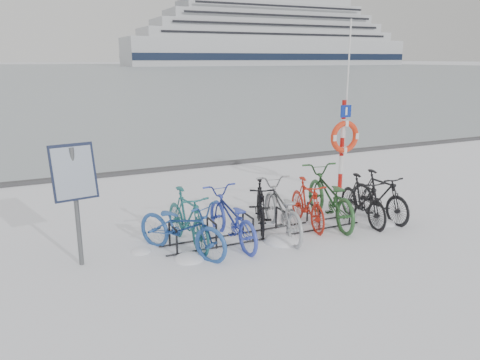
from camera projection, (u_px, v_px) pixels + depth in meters
name	position (u px, v px, depth m)	size (l,w,h in m)	color
ground	(265.00, 235.00, 8.88)	(900.00, 900.00, 0.00)	white
ice_sheet	(34.00, 69.00, 145.22)	(400.00, 298.00, 0.02)	#A7B2BC
quay_edge	(174.00, 168.00, 14.06)	(400.00, 0.25, 0.10)	#3F3F42
bike_rack	(265.00, 226.00, 8.84)	(4.00, 0.48, 0.46)	black
info_board	(74.00, 180.00, 7.22)	(0.69, 0.35, 1.99)	#595B5E
lifebuoy_station	(344.00, 137.00, 11.42)	(0.80, 0.23, 4.14)	#AA110D
cruise_ferry	(270.00, 38.00, 224.55)	(140.90, 26.57, 46.30)	silver
bike_0	(182.00, 225.00, 7.94)	(0.66, 1.91, 1.00)	#2853A0
bike_1	(187.00, 217.00, 8.31)	(0.49, 1.73, 1.04)	#22686B
bike_2	(231.00, 216.00, 8.43)	(0.66, 1.90, 1.00)	#3446BC
bike_3	(260.00, 204.00, 9.13)	(0.46, 1.63, 0.98)	black
bike_4	(282.00, 207.00, 8.84)	(0.69, 1.98, 1.04)	#9DA0A4
bike_5	(307.00, 202.00, 9.30)	(0.45, 1.61, 0.97)	red
bike_6	(329.00, 195.00, 9.50)	(0.75, 2.17, 1.14)	#29562A
bike_7	(363.00, 198.00, 9.49)	(0.47, 1.65, 0.99)	black
bike_8	(380.00, 194.00, 9.72)	(0.48, 1.70, 1.02)	black
snow_drifts	(287.00, 232.00, 9.01)	(5.54, 1.53, 0.23)	white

